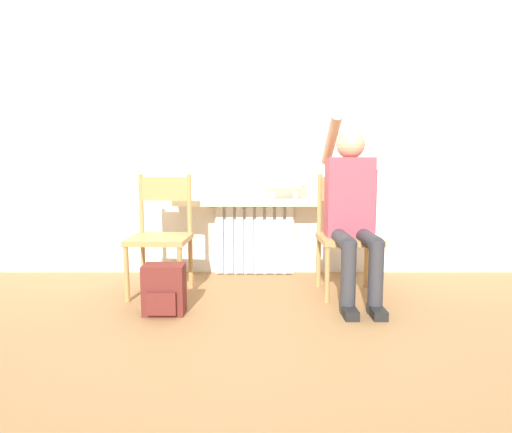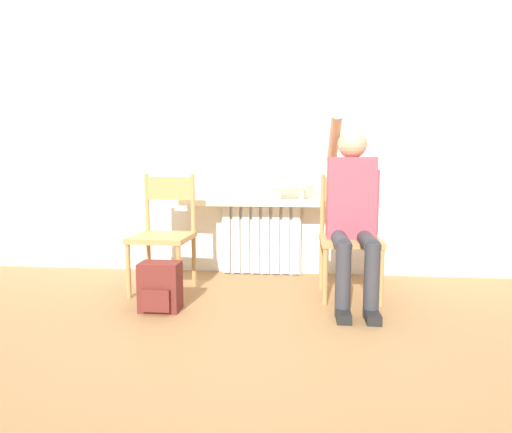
{
  "view_description": "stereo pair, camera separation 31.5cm",
  "coord_description": "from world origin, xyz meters",
  "px_view_note": "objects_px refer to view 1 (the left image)",
  "views": [
    {
      "loc": [
        0.01,
        -2.62,
        0.98
      ],
      "look_at": [
        0.0,
        0.68,
        0.58
      ],
      "focal_mm": 30.0,
      "sensor_mm": 36.0,
      "label": 1
    },
    {
      "loc": [
        0.33,
        -2.6,
        0.98
      ],
      "look_at": [
        0.0,
        0.68,
        0.58
      ],
      "focal_mm": 30.0,
      "sensor_mm": 36.0,
      "label": 2
    }
  ],
  "objects_px": {
    "chair_left": "(163,233)",
    "chair_right": "(349,233)",
    "cat": "(289,184)",
    "backpack": "(166,290)",
    "person": "(354,206)"
  },
  "relations": [
    {
      "from": "chair_right",
      "to": "person",
      "type": "relative_size",
      "value": 0.67
    },
    {
      "from": "chair_right",
      "to": "cat",
      "type": "relative_size",
      "value": 1.86
    },
    {
      "from": "backpack",
      "to": "chair_left",
      "type": "bearing_deg",
      "value": 103.88
    },
    {
      "from": "person",
      "to": "cat",
      "type": "distance_m",
      "value": 0.74
    },
    {
      "from": "chair_left",
      "to": "backpack",
      "type": "distance_m",
      "value": 0.57
    },
    {
      "from": "chair_left",
      "to": "chair_right",
      "type": "height_order",
      "value": "same"
    },
    {
      "from": "cat",
      "to": "backpack",
      "type": "distance_m",
      "value": 1.44
    },
    {
      "from": "cat",
      "to": "backpack",
      "type": "height_order",
      "value": "cat"
    },
    {
      "from": "person",
      "to": "backpack",
      "type": "relative_size",
      "value": 4.11
    },
    {
      "from": "cat",
      "to": "person",
      "type": "bearing_deg",
      "value": -54.33
    },
    {
      "from": "chair_left",
      "to": "chair_right",
      "type": "xyz_separation_m",
      "value": [
        1.41,
        0.0,
        0.0
      ]
    },
    {
      "from": "chair_right",
      "to": "cat",
      "type": "bearing_deg",
      "value": 130.78
    },
    {
      "from": "cat",
      "to": "chair_left",
      "type": "bearing_deg",
      "value": -154.24
    },
    {
      "from": "chair_left",
      "to": "person",
      "type": "bearing_deg",
      "value": -2.2
    },
    {
      "from": "chair_left",
      "to": "chair_right",
      "type": "bearing_deg",
      "value": 2.56
    }
  ]
}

